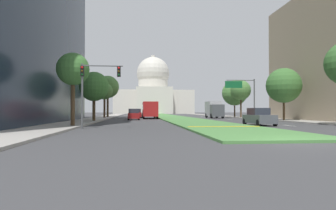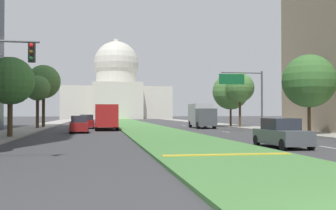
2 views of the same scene
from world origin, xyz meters
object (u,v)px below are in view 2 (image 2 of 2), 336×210
object	(u,v)px
sedan_distant	(87,122)
city_bus	(106,115)
street_tree_right_mid	(309,81)
box_truck_delivery	(201,115)
overhead_guide_sign	(247,89)
sedan_far_horizon	(104,120)
sedan_lead_stopped	(282,134)
street_tree_left_distant	(44,82)
street_tree_left_far	(38,89)
street_tree_right_distant	(231,92)
street_tree_left_mid	(10,81)
street_tree_right_far	(240,88)
capitol_building	(116,90)
sedan_midblock	(79,125)

from	to	relation	value
sedan_distant	city_bus	world-z (taller)	city_bus
street_tree_right_mid	box_truck_delivery	bearing A→B (deg)	106.05
overhead_guide_sign	sedan_far_horizon	bearing A→B (deg)	117.87
sedan_lead_stopped	street_tree_left_distant	bearing A→B (deg)	118.46
street_tree_left_far	city_bus	xyz separation A→B (m)	(8.36, -2.26, -3.23)
street_tree_left_distant	street_tree_right_distant	bearing A→B (deg)	-1.36
street_tree_left_mid	sedan_lead_stopped	distance (m)	21.19
overhead_guide_sign	city_bus	world-z (taller)	overhead_guide_sign
street_tree_left_far	street_tree_left_distant	bearing A→B (deg)	85.20
street_tree_left_mid	street_tree_left_far	xyz separation A→B (m)	(-0.56, 18.16, 0.46)
sedan_lead_stopped	street_tree_left_mid	bearing A→B (deg)	147.03
sedan_lead_stopped	box_truck_delivery	bearing A→B (deg)	84.63
sedan_distant	city_bus	size ratio (longest dim) A/B	0.42
street_tree_right_far	city_bus	size ratio (longest dim) A/B	0.67
capitol_building	overhead_guide_sign	world-z (taller)	capitol_building
capitol_building	street_tree_right_distant	bearing A→B (deg)	-81.14
box_truck_delivery	sedan_lead_stopped	bearing A→B (deg)	-95.37
street_tree_right_far	box_truck_delivery	bearing A→B (deg)	-177.76
overhead_guide_sign	box_truck_delivery	size ratio (longest dim) A/B	1.02
street_tree_left_mid	street_tree_left_far	world-z (taller)	street_tree_left_far
street_tree_right_mid	street_tree_right_far	distance (m)	18.28
overhead_guide_sign	sedan_midblock	distance (m)	17.94
capitol_building	street_tree_right_mid	distance (m)	103.16
street_tree_right_far	sedan_lead_stopped	xyz separation A→B (m)	(-8.11, -29.29, -4.57)
overhead_guide_sign	street_tree_right_mid	size ratio (longest dim) A/B	0.90
street_tree_left_distant	street_tree_right_distant	world-z (taller)	street_tree_left_distant
sedan_far_horizon	box_truck_delivery	size ratio (longest dim) A/B	0.71
street_tree_right_mid	city_bus	distance (m)	24.16
overhead_guide_sign	street_tree_left_far	xyz separation A→B (m)	(-23.08, 10.80, 0.39)
street_tree_right_far	city_bus	bearing A→B (deg)	-173.48
street_tree_left_mid	street_tree_right_far	world-z (taller)	street_tree_right_far
sedan_distant	sedan_far_horizon	bearing A→B (deg)	81.41
capitol_building	box_truck_delivery	size ratio (longest dim) A/B	5.49
street_tree_left_mid	city_bus	xyz separation A→B (m)	(7.80, 15.90, -2.78)
street_tree_right_mid	street_tree_right_distant	world-z (taller)	street_tree_right_distant
capitol_building	sedan_distant	bearing A→B (deg)	-95.05
street_tree_left_distant	street_tree_right_far	bearing A→B (deg)	-7.73
street_tree_left_far	sedan_midblock	bearing A→B (deg)	-61.44
overhead_guide_sign	street_tree_right_far	xyz separation A→B (m)	(3.09, 10.58, 0.76)
street_tree_left_mid	box_truck_delivery	bearing A→B (deg)	41.22
sedan_distant	box_truck_delivery	bearing A→B (deg)	-7.09
street_tree_left_mid	sedan_midblock	world-z (taller)	street_tree_left_mid
street_tree_right_distant	sedan_distant	world-z (taller)	street_tree_right_distant
street_tree_right_mid	box_truck_delivery	size ratio (longest dim) A/B	1.13
street_tree_left_distant	street_tree_right_distant	distance (m)	25.60
box_truck_delivery	city_bus	distance (m)	12.57
street_tree_right_distant	sedan_midblock	size ratio (longest dim) A/B	1.81
street_tree_left_mid	street_tree_right_mid	bearing A→B (deg)	-0.75
street_tree_left_far	street_tree_right_distant	xyz separation A→B (m)	(25.85, 2.69, 0.00)
street_tree_left_mid	street_tree_right_mid	distance (m)	25.43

